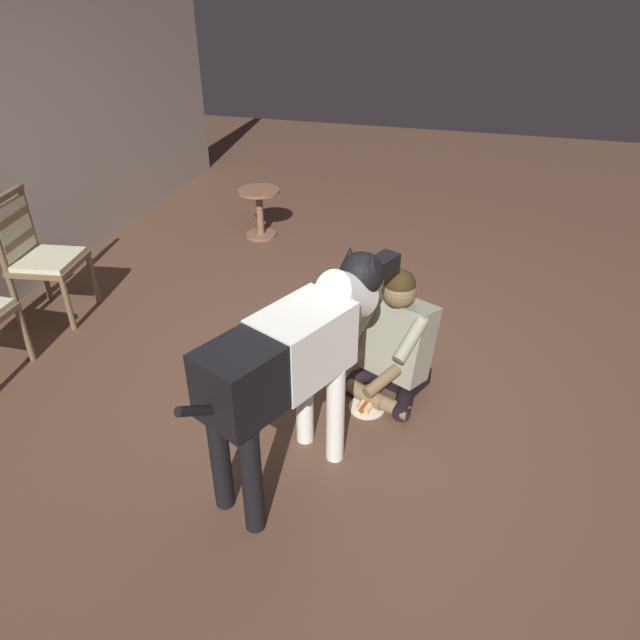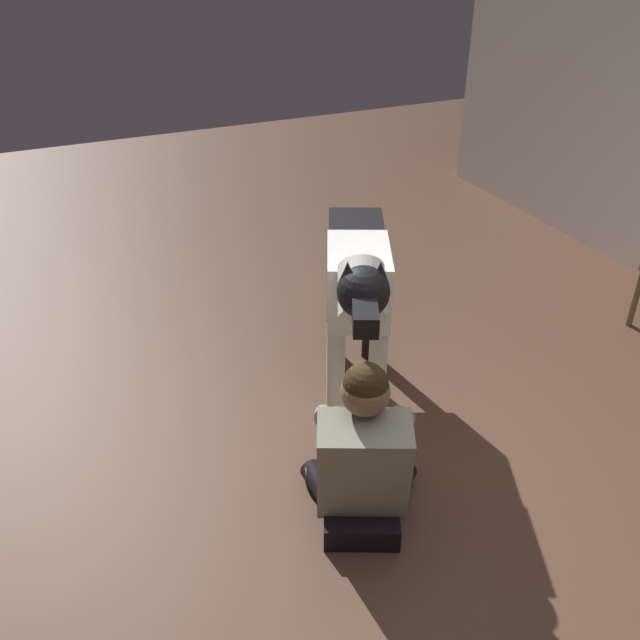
% 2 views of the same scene
% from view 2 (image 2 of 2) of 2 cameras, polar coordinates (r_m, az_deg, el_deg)
% --- Properties ---
extents(ground_plane, '(13.76, 13.76, 0.00)m').
position_cam_2_polar(ground_plane, '(3.36, 9.64, -15.92)').
color(ground_plane, brown).
extents(person_sitting_on_floor, '(0.73, 0.62, 0.87)m').
position_cam_2_polar(person_sitting_on_floor, '(3.07, 3.59, -11.60)').
color(person_sitting_on_floor, black).
rests_on(person_sitting_on_floor, ground).
extents(large_dog, '(1.41, 0.76, 1.14)m').
position_cam_2_polar(large_dog, '(3.58, 3.17, 3.06)').
color(large_dog, white).
rests_on(large_dog, ground).
extents(hot_dog_on_plate, '(0.23, 0.23, 0.06)m').
position_cam_2_polar(hot_dog_on_plate, '(3.49, 3.22, -12.65)').
color(hot_dog_on_plate, silver).
rests_on(hot_dog_on_plate, ground).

